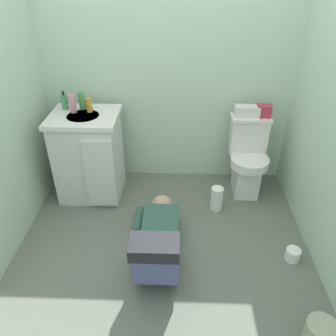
{
  "coord_description": "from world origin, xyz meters",
  "views": [
    {
      "loc": [
        0.11,
        -1.91,
        1.97
      ],
      "look_at": [
        0.02,
        0.48,
        0.45
      ],
      "focal_mm": 35.53,
      "sensor_mm": 36.0,
      "label": 1
    }
  ],
  "objects_px": {
    "bottle_pink": "(72,103)",
    "bottle_amber": "(89,105)",
    "faucet": "(87,103)",
    "person_plumber": "(158,240)",
    "paper_towel_roll": "(217,199)",
    "toiletry_bag": "(264,111)",
    "bottle_green": "(82,101)",
    "toilet": "(248,158)",
    "toilet_paper_roll": "(293,255)",
    "vanity_cabinet": "(89,155)",
    "soap_dispenser": "(65,102)",
    "tissue_box": "(247,111)"
  },
  "relations": [
    {
      "from": "tissue_box",
      "to": "vanity_cabinet",
      "type": "bearing_deg",
      "value": -172.85
    },
    {
      "from": "soap_dispenser",
      "to": "bottle_green",
      "type": "height_order",
      "value": "soap_dispenser"
    },
    {
      "from": "toilet",
      "to": "tissue_box",
      "type": "bearing_deg",
      "value": 116.43
    },
    {
      "from": "toiletry_bag",
      "to": "bottle_pink",
      "type": "distance_m",
      "value": 1.7
    },
    {
      "from": "tissue_box",
      "to": "soap_dispenser",
      "type": "xyz_separation_m",
      "value": [
        -1.63,
        -0.05,
        0.09
      ]
    },
    {
      "from": "bottle_green",
      "to": "bottle_pink",
      "type": "bearing_deg",
      "value": -127.57
    },
    {
      "from": "soap_dispenser",
      "to": "bottle_green",
      "type": "distance_m",
      "value": 0.16
    },
    {
      "from": "toilet",
      "to": "bottle_amber",
      "type": "xyz_separation_m",
      "value": [
        -1.44,
        -0.02,
        0.51
      ]
    },
    {
      "from": "faucet",
      "to": "soap_dispenser",
      "type": "bearing_deg",
      "value": -173.99
    },
    {
      "from": "toilet_paper_roll",
      "to": "tissue_box",
      "type": "bearing_deg",
      "value": 105.47
    },
    {
      "from": "bottle_green",
      "to": "paper_towel_roll",
      "type": "distance_m",
      "value": 1.5
    },
    {
      "from": "bottle_pink",
      "to": "toilet_paper_roll",
      "type": "bearing_deg",
      "value": -25.82
    },
    {
      "from": "vanity_cabinet",
      "to": "bottle_green",
      "type": "bearing_deg",
      "value": 105.89
    },
    {
      "from": "faucet",
      "to": "bottle_amber",
      "type": "distance_m",
      "value": 0.09
    },
    {
      "from": "bottle_green",
      "to": "bottle_amber",
      "type": "distance_m",
      "value": 0.1
    },
    {
      "from": "soap_dispenser",
      "to": "bottle_pink",
      "type": "bearing_deg",
      "value": -37.05
    },
    {
      "from": "paper_towel_roll",
      "to": "toilet_paper_roll",
      "type": "height_order",
      "value": "paper_towel_roll"
    },
    {
      "from": "toiletry_bag",
      "to": "bottle_green",
      "type": "xyz_separation_m",
      "value": [
        -1.63,
        -0.04,
        0.09
      ]
    },
    {
      "from": "toilet",
      "to": "bottle_green",
      "type": "distance_m",
      "value": 1.61
    },
    {
      "from": "vanity_cabinet",
      "to": "toilet_paper_roll",
      "type": "distance_m",
      "value": 1.94
    },
    {
      "from": "vanity_cabinet",
      "to": "paper_towel_roll",
      "type": "bearing_deg",
      "value": -10.98
    },
    {
      "from": "toilet_paper_roll",
      "to": "toiletry_bag",
      "type": "bearing_deg",
      "value": 97.25
    },
    {
      "from": "faucet",
      "to": "paper_towel_roll",
      "type": "bearing_deg",
      "value": -17.56
    },
    {
      "from": "tissue_box",
      "to": "toilet_paper_roll",
      "type": "xyz_separation_m",
      "value": [
        0.28,
        -1.0,
        -0.75
      ]
    },
    {
      "from": "soap_dispenser",
      "to": "tissue_box",
      "type": "bearing_deg",
      "value": 1.91
    },
    {
      "from": "vanity_cabinet",
      "to": "faucet",
      "type": "bearing_deg",
      "value": 91.31
    },
    {
      "from": "faucet",
      "to": "toiletry_bag",
      "type": "distance_m",
      "value": 1.59
    },
    {
      "from": "vanity_cabinet",
      "to": "toilet_paper_roll",
      "type": "height_order",
      "value": "vanity_cabinet"
    },
    {
      "from": "faucet",
      "to": "paper_towel_roll",
      "type": "relative_size",
      "value": 0.43
    },
    {
      "from": "soap_dispenser",
      "to": "faucet",
      "type": "bearing_deg",
      "value": 6.01
    },
    {
      "from": "vanity_cabinet",
      "to": "soap_dispenser",
      "type": "xyz_separation_m",
      "value": [
        -0.19,
        0.13,
        0.47
      ]
    },
    {
      "from": "toilet",
      "to": "bottle_amber",
      "type": "height_order",
      "value": "bottle_amber"
    },
    {
      "from": "tissue_box",
      "to": "soap_dispenser",
      "type": "relative_size",
      "value": 1.33
    },
    {
      "from": "soap_dispenser",
      "to": "paper_towel_roll",
      "type": "height_order",
      "value": "soap_dispenser"
    },
    {
      "from": "faucet",
      "to": "bottle_pink",
      "type": "xyz_separation_m",
      "value": [
        -0.1,
        -0.09,
        0.03
      ]
    },
    {
      "from": "person_plumber",
      "to": "bottle_green",
      "type": "height_order",
      "value": "bottle_green"
    },
    {
      "from": "bottle_amber",
      "to": "toilet_paper_roll",
      "type": "bearing_deg",
      "value": -28.1
    },
    {
      "from": "vanity_cabinet",
      "to": "toilet_paper_roll",
      "type": "bearing_deg",
      "value": -25.62
    },
    {
      "from": "toiletry_bag",
      "to": "bottle_pink",
      "type": "relative_size",
      "value": 0.76
    },
    {
      "from": "toilet",
      "to": "person_plumber",
      "type": "relative_size",
      "value": 0.7
    },
    {
      "from": "tissue_box",
      "to": "soap_dispenser",
      "type": "height_order",
      "value": "soap_dispenser"
    },
    {
      "from": "bottle_pink",
      "to": "bottle_amber",
      "type": "height_order",
      "value": "bottle_pink"
    },
    {
      "from": "soap_dispenser",
      "to": "bottle_pink",
      "type": "distance_m",
      "value": 0.12
    },
    {
      "from": "bottle_green",
      "to": "vanity_cabinet",
      "type": "bearing_deg",
      "value": -74.11
    },
    {
      "from": "person_plumber",
      "to": "paper_towel_roll",
      "type": "xyz_separation_m",
      "value": [
        0.5,
        0.6,
        -0.06
      ]
    },
    {
      "from": "toilet",
      "to": "toilet_paper_roll",
      "type": "height_order",
      "value": "toilet"
    },
    {
      "from": "faucet",
      "to": "bottle_green",
      "type": "height_order",
      "value": "bottle_green"
    },
    {
      "from": "toiletry_bag",
      "to": "bottle_amber",
      "type": "height_order",
      "value": "bottle_amber"
    },
    {
      "from": "bottle_green",
      "to": "toilet_paper_roll",
      "type": "bearing_deg",
      "value": -28.68
    },
    {
      "from": "paper_towel_roll",
      "to": "toilet_paper_roll",
      "type": "relative_size",
      "value": 2.12
    }
  ]
}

